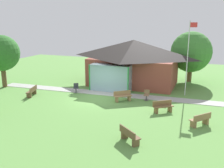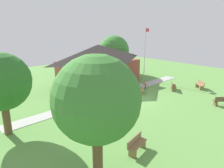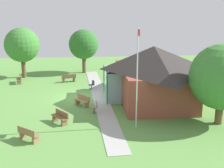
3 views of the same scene
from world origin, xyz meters
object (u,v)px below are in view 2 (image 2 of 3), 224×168
bench_lawn_far_right (200,85)px  patio_chair_lawn_spare (145,85)px  bench_front_right (222,101)px  patio_chair_west (97,98)px  pavilion (99,64)px  bench_mid_right (173,86)px  bench_rear_near_path (141,90)px  flagpole (145,52)px  tree_lawn_corner (96,100)px  bench_front_left (137,145)px  tree_behind_pavilion_right (114,51)px  tree_west_hedge (1,82)px  bench_mid_left (83,116)px

bench_lawn_far_right → patio_chair_lawn_spare: 5.98m
bench_front_right → bench_lawn_far_right: same height
bench_front_right → patio_chair_west: 10.74m
pavilion → bench_lawn_far_right: size_ratio=6.61×
bench_mid_right → bench_lawn_far_right: 3.11m
bench_rear_near_path → flagpole: bearing=177.7°
tree_lawn_corner → pavilion: bearing=51.6°
bench_mid_right → patio_chair_west: (-8.39, 2.33, 0.01)m
patio_chair_west → tree_lawn_corner: 9.91m
tree_lawn_corner → bench_front_left: bearing=0.6°
pavilion → bench_mid_right: size_ratio=6.44×
patio_chair_west → patio_chair_lawn_spare: size_ratio=1.00×
pavilion → tree_lawn_corner: bearing=-128.4°
flagpole → bench_lawn_far_right: 7.47m
tree_behind_pavilion_right → bench_lawn_far_right: bearing=-82.4°
tree_west_hedge → bench_mid_right: bearing=-5.6°
bench_mid_right → tree_west_hedge: (-16.03, 1.58, 2.97)m
pavilion → bench_mid_right: (4.41, -7.12, -1.99)m
bench_front_left → bench_lawn_far_right: (14.08, 3.45, 0.00)m
bench_front_left → tree_behind_pavilion_right: (12.46, 15.65, 2.80)m
flagpole → patio_chair_west: 10.36m
bench_mid_right → tree_west_hedge: size_ratio=0.29×
bench_front_right → pavilion: bearing=145.0°
bench_rear_near_path → tree_west_hedge: size_ratio=0.28×
tree_lawn_corner → tree_west_hedge: bearing=106.2°
flagpole → tree_west_hedge: bearing=-168.8°
patio_chair_west → tree_behind_pavilion_right: size_ratio=0.16×
bench_front_right → tree_behind_pavilion_right: size_ratio=0.27×
bench_rear_near_path → bench_mid_right: (3.55, -1.44, 0.00)m
pavilion → patio_chair_west: 6.53m
patio_chair_lawn_spare → tree_west_hedge: (-14.26, -0.81, 2.96)m
bench_mid_left → bench_mid_right: (11.48, 0.02, 0.00)m
bench_lawn_far_right → flagpole: bearing=53.3°
bench_mid_left → flagpole: bearing=-84.0°
patio_chair_west → flagpole: bearing=169.8°
bench_rear_near_path → tree_west_hedge: bearing=-39.9°
bench_front_left → patio_chair_lawn_spare: (9.66, 7.47, 0.01)m
bench_mid_left → bench_rear_near_path: same height
bench_mid_right → tree_behind_pavilion_right: (1.03, 10.57, 2.80)m
bench_front_right → bench_lawn_far_right: 5.15m
tree_west_hedge → tree_behind_pavilion_right: (17.06, 8.99, -0.17)m
bench_lawn_far_right → tree_behind_pavilion_right: 12.63m
bench_front_left → bench_mid_left: (-0.05, 5.06, 0.00)m
bench_mid_left → bench_mid_right: bearing=-105.5°
flagpole → bench_mid_right: size_ratio=4.42×
flagpole → patio_chair_lawn_spare: 4.98m
tree_west_hedge → bench_rear_near_path: bearing=-0.6°
bench_mid_left → bench_front_right: same height
bench_front_right → bench_lawn_far_right: bearing=85.8°
bench_front_left → tree_west_hedge: bearing=-69.5°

